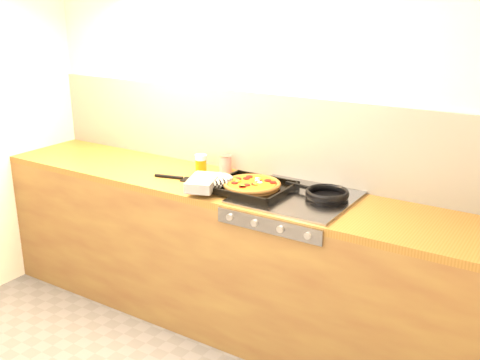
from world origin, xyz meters
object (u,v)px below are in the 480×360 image
Objects in this scene: pizza_on_tray at (239,184)px; juice_glass at (201,164)px; tomato_can at (226,164)px; frying_pan at (326,194)px.

juice_glass reaches higher than pizza_on_tray.
tomato_can is 0.90× the size of juice_glass.
juice_glass reaches higher than frying_pan.
tomato_can reaches higher than frying_pan.
frying_pan is at bearing 15.35° from pizza_on_tray.
tomato_can is at bearing 135.18° from pizza_on_tray.
tomato_can is at bearing 169.42° from frying_pan.
pizza_on_tray is 4.53× the size of juice_glass.
juice_glass is at bearing -135.66° from tomato_can.
frying_pan is 0.76m from tomato_can.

